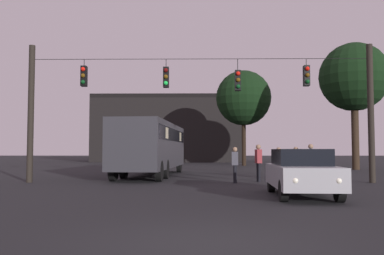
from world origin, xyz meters
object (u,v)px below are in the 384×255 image
pedestrian_trailing (292,162)px  pedestrian_near_bus (258,160)px  car_near_right (301,172)px  pedestrian_crossing_center (279,161)px  tree_behind_building (354,78)px  pedestrian_crossing_right (311,160)px  city_bus (152,144)px  pedestrian_far_side (235,163)px  tree_left_silhouette (244,98)px  pedestrian_crossing_left (296,161)px

pedestrian_trailing → pedestrian_near_bus: bearing=-134.3°
car_near_right → pedestrian_crossing_center: (0.81, 7.71, 0.13)m
pedestrian_crossing_center → pedestrian_near_bus: (-1.25, -1.49, 0.08)m
pedestrian_trailing → tree_behind_building: bearing=54.3°
pedestrian_crossing_right → pedestrian_trailing: size_ratio=1.14×
city_bus → pedestrian_far_side: 6.77m
pedestrian_crossing_center → pedestrian_near_bus: pedestrian_near_bus is taller
pedestrian_far_side → tree_left_silhouette: size_ratio=0.18×
tree_left_silhouette → pedestrian_trailing: bearing=-88.4°
city_bus → pedestrian_crossing_center: size_ratio=6.82×
pedestrian_crossing_right → pedestrian_far_side: bearing=-165.9°
car_near_right → tree_left_silhouette: 26.98m
pedestrian_trailing → tree_left_silhouette: (-0.49, 17.98, 5.66)m
pedestrian_trailing → tree_left_silhouette: bearing=91.6°
pedestrian_crossing_center → pedestrian_trailing: pedestrian_crossing_center is taller
pedestrian_crossing_left → tree_behind_building: bearing=57.2°
tree_left_silhouette → car_near_right: bearing=-92.5°
pedestrian_crossing_left → pedestrian_trailing: size_ratio=1.05×
pedestrian_crossing_right → pedestrian_near_bus: size_ratio=1.01×
pedestrian_near_bus → pedestrian_far_side: (-1.19, -0.89, -0.09)m
pedestrian_far_side → pedestrian_trailing: bearing=42.8°
pedestrian_crossing_left → tree_left_silhouette: size_ratio=0.18×
pedestrian_crossing_right → tree_behind_building: 15.09m
pedestrian_near_bus → pedestrian_far_side: bearing=-143.1°
pedestrian_crossing_center → pedestrian_crossing_right: size_ratio=0.92×
pedestrian_near_bus → tree_behind_building: tree_behind_building is taller
pedestrian_crossing_left → pedestrian_near_bus: 2.12m
pedestrian_near_bus → pedestrian_trailing: bearing=45.7°
pedestrian_crossing_left → pedestrian_far_side: 3.58m
pedestrian_crossing_left → pedestrian_far_side: (-3.16, -1.69, -0.02)m
tree_behind_building → pedestrian_crossing_left: bearing=-122.8°
pedestrian_crossing_left → pedestrian_crossing_center: 0.99m
pedestrian_far_side → tree_left_silhouette: bearing=82.4°
car_near_right → tree_behind_building: (8.79, 18.30, 6.31)m
tree_behind_building → tree_left_silhouette: bearing=133.5°
pedestrian_crossing_left → tree_behind_building: tree_behind_building is taller
pedestrian_trailing → pedestrian_crossing_left: bearing=-95.5°
pedestrian_crossing_center → tree_left_silhouette: 19.46m
pedestrian_far_side → tree_left_silhouette: tree_left_silhouette is taller
car_near_right → pedestrian_trailing: pedestrian_trailing is taller
car_near_right → pedestrian_far_side: size_ratio=2.71×
pedestrian_crossing_center → pedestrian_trailing: size_ratio=1.04×
pedestrian_crossing_right → tree_behind_building: tree_behind_building is taller
city_bus → pedestrian_trailing: (7.61, -2.09, -0.99)m
pedestrian_crossing_left → pedestrian_far_side: size_ratio=1.01×
pedestrian_crossing_left → pedestrian_crossing_center: size_ratio=1.01×
pedestrian_near_bus → pedestrian_crossing_center: bearing=50.0°
pedestrian_trailing → pedestrian_far_side: size_ratio=0.96×
pedestrian_far_side → pedestrian_crossing_left: bearing=28.2°
pedestrian_crossing_right → pedestrian_near_bus: (-2.49, -0.03, -0.02)m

